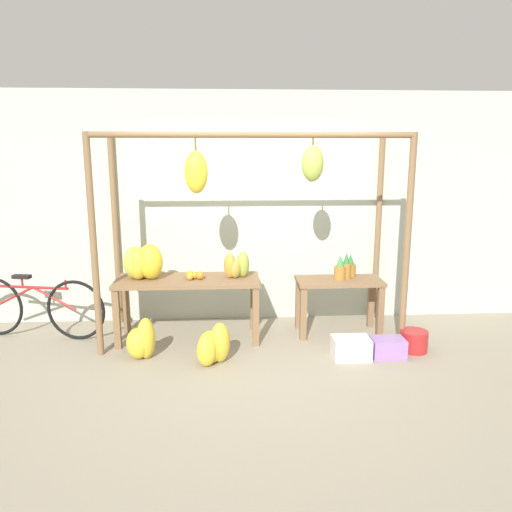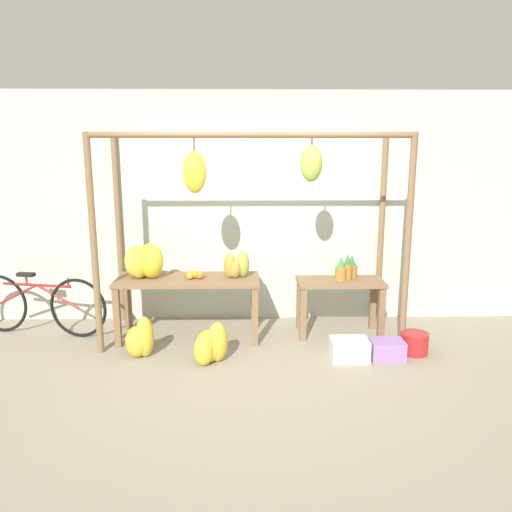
# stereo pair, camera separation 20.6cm
# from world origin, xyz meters

# --- Properties ---
(ground_plane) EXTENTS (20.00, 20.00, 0.00)m
(ground_plane) POSITION_xyz_m (0.00, 0.00, 0.00)
(ground_plane) COLOR gray
(shop_wall_back) EXTENTS (8.00, 0.08, 2.80)m
(shop_wall_back) POSITION_xyz_m (0.00, 1.61, 1.40)
(shop_wall_back) COLOR #B7C1B2
(shop_wall_back) RESTS_ON ground_plane
(stall_awning) EXTENTS (3.29, 1.16, 2.28)m
(stall_awning) POSITION_xyz_m (-0.02, 0.75, 1.59)
(stall_awning) COLOR brown
(stall_awning) RESTS_ON ground_plane
(display_table_main) EXTENTS (1.59, 0.62, 0.70)m
(display_table_main) POSITION_xyz_m (-0.71, 0.91, 0.60)
(display_table_main) COLOR brown
(display_table_main) RESTS_ON ground_plane
(display_table_side) EXTENTS (0.98, 0.48, 0.65)m
(display_table_side) POSITION_xyz_m (1.02, 0.98, 0.50)
(display_table_side) COLOR brown
(display_table_side) RESTS_ON ground_plane
(banana_pile_on_table) EXTENTS (0.53, 0.45, 0.40)m
(banana_pile_on_table) POSITION_xyz_m (-1.22, 0.95, 0.89)
(banana_pile_on_table) COLOR yellow
(banana_pile_on_table) RESTS_ON display_table_main
(orange_pile) EXTENTS (0.21, 0.16, 0.09)m
(orange_pile) POSITION_xyz_m (-0.65, 0.89, 0.74)
(orange_pile) COLOR orange
(orange_pile) RESTS_ON display_table_main
(pineapple_cluster) EXTENTS (0.28, 0.25, 0.30)m
(pineapple_cluster) POSITION_xyz_m (1.10, 1.04, 0.77)
(pineapple_cluster) COLOR #A3702D
(pineapple_cluster) RESTS_ON display_table_side
(banana_pile_ground_left) EXTENTS (0.38, 0.35, 0.44)m
(banana_pile_ground_left) POSITION_xyz_m (-1.16, 0.37, 0.19)
(banana_pile_ground_left) COLOR gold
(banana_pile_ground_left) RESTS_ON ground_plane
(banana_pile_ground_right) EXTENTS (0.42, 0.38, 0.42)m
(banana_pile_ground_right) POSITION_xyz_m (-0.42, 0.21, 0.18)
(banana_pile_ground_right) COLOR gold
(banana_pile_ground_right) RESTS_ON ground_plane
(fruit_crate_white) EXTENTS (0.38, 0.27, 0.22)m
(fruit_crate_white) POSITION_xyz_m (1.00, 0.26, 0.11)
(fruit_crate_white) COLOR silver
(fruit_crate_white) RESTS_ON ground_plane
(blue_bucket) EXTENTS (0.29, 0.29, 0.23)m
(blue_bucket) POSITION_xyz_m (1.71, 0.40, 0.11)
(blue_bucket) COLOR #AD2323
(blue_bucket) RESTS_ON ground_plane
(parked_bicycle) EXTENTS (1.66, 0.36, 0.73)m
(parked_bicycle) POSITION_xyz_m (-2.46, 1.05, 0.36)
(parked_bicycle) COLOR black
(parked_bicycle) RESTS_ON ground_plane
(papaya_pile) EXTENTS (0.33, 0.21, 0.30)m
(papaya_pile) POSITION_xyz_m (-0.17, 0.93, 0.84)
(papaya_pile) COLOR gold
(papaya_pile) RESTS_ON display_table_main
(fruit_crate_purple) EXTENTS (0.34, 0.24, 0.20)m
(fruit_crate_purple) POSITION_xyz_m (1.39, 0.27, 0.10)
(fruit_crate_purple) COLOR #9970B7
(fruit_crate_purple) RESTS_ON ground_plane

